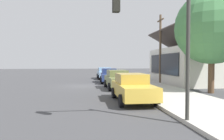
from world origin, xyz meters
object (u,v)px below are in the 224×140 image
object	(u,v)px
car_mustard	(132,87)
utility_pole_wooden	(160,47)
shade_tree	(212,28)
car_olive	(118,79)
car_skyblue	(105,73)
car_navy	(109,75)
traffic_light_main	(160,27)
fire_hydrant_red	(121,77)

from	to	relation	value
car_mustard	utility_pole_wooden	size ratio (longest dim) A/B	0.61
shade_tree	utility_pole_wooden	distance (m)	8.12
car_olive	car_skyblue	bearing A→B (deg)	179.16
car_skyblue	car_olive	world-z (taller)	same
car_navy	traffic_light_main	xyz separation A→B (m)	(16.11, -0.08, 2.68)
car_olive	shade_tree	bearing A→B (deg)	59.51
traffic_light_main	fire_hydrant_red	distance (m)	18.02
car_skyblue	car_olive	distance (m)	11.10
car_navy	shade_tree	xyz separation A→B (m)	(8.91, 6.52, 3.97)
shade_tree	utility_pole_wooden	xyz separation A→B (m)	(-8.02, -0.93, -0.85)
car_olive	traffic_light_main	world-z (taller)	traffic_light_main
car_skyblue	traffic_light_main	world-z (taller)	traffic_light_main
car_skyblue	shade_tree	world-z (taller)	shade_tree
car_navy	car_mustard	distance (m)	11.45
traffic_light_main	car_olive	bearing A→B (deg)	178.85
shade_tree	car_navy	bearing A→B (deg)	-143.81
traffic_light_main	utility_pole_wooden	bearing A→B (deg)	159.60
car_skyblue	car_mustard	size ratio (longest dim) A/B	1.06
car_skyblue	car_navy	size ratio (longest dim) A/B	1.09
car_mustard	utility_pole_wooden	xyz separation A→B (m)	(-10.56, 5.55, 3.11)
utility_pole_wooden	shade_tree	bearing A→B (deg)	6.65
shade_tree	utility_pole_wooden	bearing A→B (deg)	-173.35
fire_hydrant_red	shade_tree	bearing A→B (deg)	25.20
car_skyblue	traffic_light_main	size ratio (longest dim) A/B	0.94
car_olive	traffic_light_main	distance (m)	11.10
car_olive	utility_pole_wooden	size ratio (longest dim) A/B	0.59
car_navy	fire_hydrant_red	size ratio (longest dim) A/B	6.29
car_skyblue	car_navy	xyz separation A→B (m)	(5.76, -0.05, -0.00)
car_navy	car_skyblue	bearing A→B (deg)	-177.85
fire_hydrant_red	car_skyblue	bearing A→B (deg)	-159.89
car_mustard	traffic_light_main	bearing A→B (deg)	-1.12
car_navy	shade_tree	distance (m)	11.73
car_navy	utility_pole_wooden	size ratio (longest dim) A/B	0.60
car_skyblue	fire_hydrant_red	distance (m)	4.46
utility_pole_wooden	car_skyblue	bearing A→B (deg)	-140.25
shade_tree	car_mustard	bearing A→B (deg)	-68.55
car_olive	car_mustard	xyz separation A→B (m)	(6.11, -0.11, 0.00)
fire_hydrant_red	car_navy	bearing A→B (deg)	-45.05
car_olive	traffic_light_main	xyz separation A→B (m)	(10.77, -0.22, 2.68)
car_navy	shade_tree	size ratio (longest dim) A/B	0.60
car_navy	utility_pole_wooden	bearing A→B (deg)	83.62
car_skyblue	shade_tree	distance (m)	16.51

